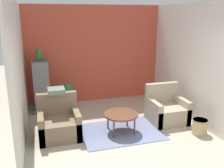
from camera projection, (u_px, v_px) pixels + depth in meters
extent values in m
plane|color=#B2A893|center=(141.00, 164.00, 4.38)|extent=(20.00, 20.00, 0.00)
cube|color=#C64C38|center=(95.00, 54.00, 7.31)|extent=(4.05, 0.06, 2.79)
cube|color=silver|center=(19.00, 72.00, 5.10)|extent=(0.06, 3.56, 2.79)
cube|color=silver|center=(189.00, 62.00, 6.18)|extent=(0.06, 3.56, 2.79)
cube|color=slate|center=(121.00, 132.00, 5.56)|extent=(1.74, 1.28, 0.01)
cylinder|color=brown|center=(121.00, 114.00, 5.45)|extent=(0.75, 0.75, 0.04)
cylinder|color=brown|center=(114.00, 129.00, 5.23)|extent=(0.04, 0.04, 0.40)
cylinder|color=brown|center=(135.00, 127.00, 5.35)|extent=(0.04, 0.04, 0.40)
cylinder|color=brown|center=(108.00, 121.00, 5.66)|extent=(0.04, 0.04, 0.40)
cylinder|color=brown|center=(127.00, 118.00, 5.78)|extent=(0.04, 0.04, 0.40)
cube|color=#7A664C|center=(60.00, 128.00, 5.28)|extent=(0.85, 0.79, 0.40)
cube|color=#7A664C|center=(57.00, 103.00, 5.46)|extent=(0.85, 0.14, 0.49)
cube|color=#7A664C|center=(41.00, 127.00, 5.16)|extent=(0.12, 0.79, 0.57)
cube|color=#7A664C|center=(77.00, 122.00, 5.36)|extent=(0.12, 0.79, 0.57)
cube|color=tan|center=(167.00, 114.00, 6.04)|extent=(0.85, 0.79, 0.40)
cube|color=tan|center=(162.00, 92.00, 6.22)|extent=(0.85, 0.14, 0.49)
cube|color=tan|center=(153.00, 112.00, 5.92)|extent=(0.12, 0.79, 0.57)
cube|color=tan|center=(181.00, 109.00, 6.12)|extent=(0.12, 0.79, 0.57)
cube|color=#555559|center=(43.00, 109.00, 6.78)|extent=(0.52, 0.52, 0.11)
cube|color=gray|center=(41.00, 85.00, 6.60)|extent=(0.41, 0.41, 1.24)
cube|color=#555559|center=(40.00, 61.00, 6.42)|extent=(0.43, 0.43, 0.03)
ellipsoid|color=#1E842D|center=(39.00, 56.00, 6.39)|extent=(0.14, 0.17, 0.22)
sphere|color=#1E842D|center=(39.00, 51.00, 6.33)|extent=(0.12, 0.12, 0.12)
cone|color=gold|center=(39.00, 52.00, 6.29)|extent=(0.05, 0.05, 0.05)
cone|color=#1E842D|center=(39.00, 56.00, 6.47)|extent=(0.07, 0.14, 0.19)
cylinder|color=brown|center=(69.00, 105.00, 6.91)|extent=(0.27, 0.27, 0.21)
cylinder|color=brown|center=(69.00, 97.00, 6.85)|extent=(0.03, 0.03, 0.25)
sphere|color=#337038|center=(68.00, 89.00, 6.78)|extent=(0.31, 0.31, 0.31)
sphere|color=#337038|center=(65.00, 91.00, 6.80)|extent=(0.19, 0.19, 0.19)
sphere|color=#337038|center=(71.00, 90.00, 6.79)|extent=(0.17, 0.17, 0.17)
cylinder|color=tan|center=(200.00, 127.00, 5.43)|extent=(0.32, 0.32, 0.34)
cylinder|color=#957E57|center=(200.00, 120.00, 5.39)|extent=(0.34, 0.34, 0.02)
cube|color=slate|center=(56.00, 91.00, 5.38)|extent=(0.36, 0.36, 0.10)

